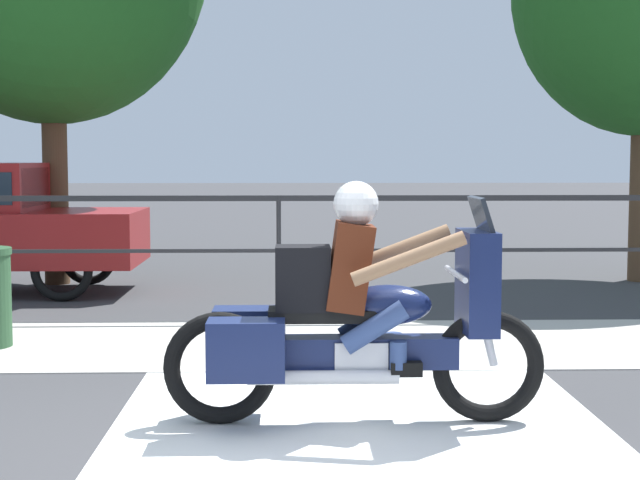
% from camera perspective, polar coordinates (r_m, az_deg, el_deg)
% --- Properties ---
extents(ground_plane, '(120.00, 120.00, 0.00)m').
position_cam_1_polar(ground_plane, '(5.79, -2.98, -12.44)').
color(ground_plane, '#38383A').
extents(sidewalk_band, '(44.00, 2.40, 0.01)m').
position_cam_1_polar(sidewalk_band, '(9.09, -2.51, -6.03)').
color(sidewalk_band, '#B7B2A8').
rests_on(sidewalk_band, ground).
extents(crosswalk_band, '(3.17, 6.00, 0.01)m').
position_cam_1_polar(crosswalk_band, '(5.61, 2.88, -12.95)').
color(crosswalk_band, silver).
rests_on(crosswalk_band, ground).
extents(fence_railing, '(36.00, 0.05, 1.31)m').
position_cam_1_polar(fence_railing, '(10.45, -2.42, 1.06)').
color(fence_railing, '#232326').
rests_on(fence_railing, ground).
extents(motorcycle, '(2.47, 0.76, 1.57)m').
position_cam_1_polar(motorcycle, '(6.32, 1.90, -4.50)').
color(motorcycle, black).
rests_on(motorcycle, ground).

